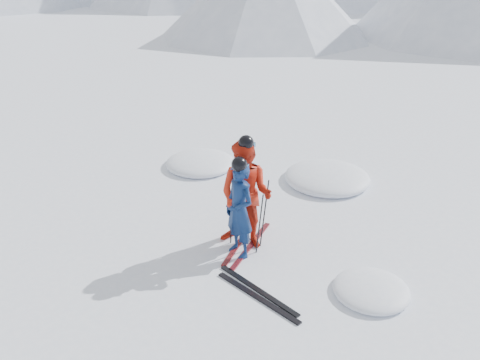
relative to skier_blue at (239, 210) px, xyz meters
The scene contains 12 objects.
ground 1.58m from the skier_blue, ahead, with size 160.00×160.00×0.00m, color white.
skier_blue is the anchor object (origin of this frame).
skier_red 0.36m from the skier_blue, 109.33° to the left, with size 0.97×0.76×2.00m, color red.
pole_blue_left 0.44m from the skier_blue, 153.43° to the left, with size 0.02×0.02×1.17m, color black.
pole_blue_right 0.46m from the skier_blue, 45.00° to the left, with size 0.02×0.02×1.17m, color black.
pole_red_left 0.74m from the skier_blue, 125.83° to the left, with size 0.02×0.02×1.33m, color black.
pole_red_right 0.55m from the skier_blue, 68.38° to the left, with size 0.02×0.02×1.33m, color black.
ski_worn_left 0.95m from the skier_blue, 125.89° to the left, with size 0.09×1.70×0.03m, color black.
ski_worn_right 0.92m from the skier_blue, 88.75° to the left, with size 0.09×1.70×0.03m, color black.
ski_loose_a 1.38m from the skier_blue, 35.07° to the right, with size 0.09×1.70×0.03m, color black.
ski_loose_b 1.52m from the skier_blue, 38.06° to the right, with size 0.09×1.70×0.03m, color black.
snow_lumps 2.57m from the skier_blue, 101.25° to the left, with size 8.69×6.73×0.43m.
Camera 1 is at (3.42, -5.94, 5.04)m, focal length 38.00 mm.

